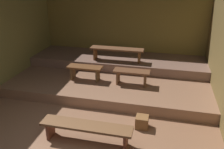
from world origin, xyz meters
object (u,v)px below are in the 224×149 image
bench_lower_left (85,70)px  bench_lower_right (132,74)px  bench_floor_center (86,128)px  wooden_crate_floor (142,122)px  bench_middle_center (117,51)px

bench_lower_left → bench_lower_right: size_ratio=1.00×
bench_lower_right → bench_floor_center: bearing=-102.7°
bench_floor_center → bench_lower_left: (-0.77, 2.15, 0.24)m
bench_floor_center → wooden_crate_floor: bearing=36.9°
bench_floor_center → bench_lower_left: bench_lower_left is taller
bench_floor_center → bench_middle_center: (-0.12, 3.13, 0.53)m
bench_lower_right → bench_middle_center: 1.18m
bench_floor_center → bench_lower_right: bearing=77.3°
bench_lower_right → wooden_crate_floor: (0.46, -1.44, -0.43)m
bench_lower_left → wooden_crate_floor: (1.72, -1.44, -0.43)m
bench_lower_left → bench_lower_right: bearing=0.0°
bench_lower_left → wooden_crate_floor: 2.28m
wooden_crate_floor → bench_middle_center: bearing=113.6°
bench_middle_center → wooden_crate_floor: size_ratio=6.26×
bench_middle_center → bench_lower_left: bearing=-123.9°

